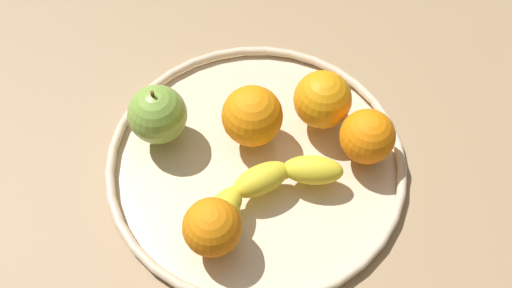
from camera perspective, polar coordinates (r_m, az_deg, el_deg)
The scene contains 8 objects.
ground_plane at distance 76.18cm, azimuth -0.00°, elevation -2.79°, with size 146.72×146.72×4.00cm, color #9D7E5B.
fruit_bowl at distance 73.67cm, azimuth -0.00°, elevation -1.64°, with size 39.00×39.00×1.80cm.
banana at distance 68.48cm, azimuth 0.74°, elevation -4.56°, with size 21.16×7.48×3.65cm.
apple at distance 73.04cm, azimuth -9.91°, elevation 2.96°, with size 7.63×7.63×8.43cm.
orange_back_left at distance 73.90cm, azimuth 6.72°, elevation 4.48°, with size 7.62×7.62×7.62cm, color orange.
orange_back_right at distance 71.67cm, azimuth -0.38°, elevation 2.85°, with size 7.87×7.87×7.87cm, color orange.
orange_front_right at distance 64.65cm, azimuth -4.45°, elevation -8.37°, with size 6.84×6.84×6.84cm, color orange.
orange_front_left at distance 71.77cm, azimuth 11.17°, elevation 0.76°, with size 6.99×6.99×6.99cm, color orange.
Camera 1 is at (18.67, 33.47, 63.84)cm, focal length 39.65 mm.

